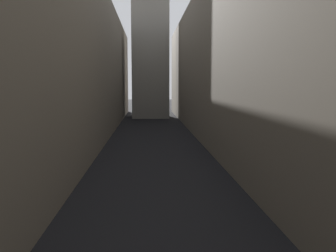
{
  "coord_description": "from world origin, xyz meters",
  "views": [
    {
      "loc": [
        -0.7,
        11.21,
        6.76
      ],
      "look_at": [
        0.0,
        23.56,
        5.36
      ],
      "focal_mm": 39.03,
      "sensor_mm": 36.0,
      "label": 1
    }
  ],
  "objects": [
    {
      "name": "building_block_left",
      "position": [
        -12.27,
        50.0,
        9.15
      ],
      "size": [
        13.54,
        108.0,
        18.3
      ],
      "primitive_type": "cube",
      "color": "#756B5B",
      "rests_on": "ground"
    },
    {
      "name": "ground_plane",
      "position": [
        0.0,
        48.0,
        0.0
      ],
      "size": [
        264.0,
        264.0,
        0.0
      ],
      "primitive_type": "plane",
      "color": "black"
    },
    {
      "name": "building_block_right",
      "position": [
        12.72,
        50.0,
        9.31
      ],
      "size": [
        14.45,
        108.0,
        18.63
      ],
      "primitive_type": "cube",
      "color": "#756B5B",
      "rests_on": "ground"
    }
  ]
}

